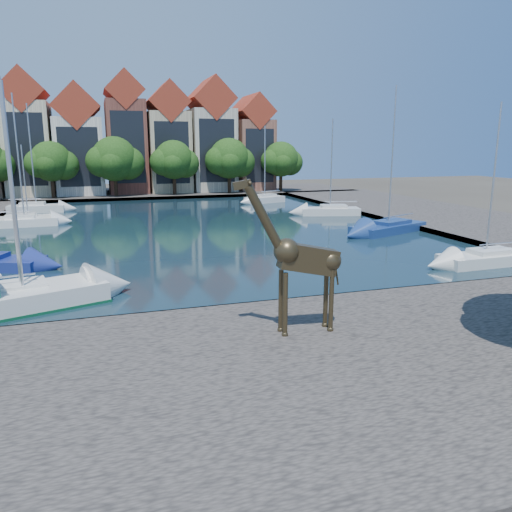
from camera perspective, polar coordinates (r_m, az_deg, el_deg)
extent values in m
plane|color=#38332B|center=(23.41, 4.59, -5.87)|extent=(160.00, 160.00, 0.00)
cube|color=black|center=(45.92, -6.77, 3.31)|extent=(38.00, 50.00, 0.08)
cube|color=#524C47|center=(17.49, 13.46, -11.92)|extent=(50.00, 14.00, 0.50)
cube|color=#524C47|center=(77.32, -11.34, 7.08)|extent=(60.00, 16.00, 0.50)
cube|color=#524C47|center=(56.16, 19.22, 4.61)|extent=(14.00, 52.00, 0.50)
cube|color=beige|center=(77.00, -24.46, 11.04)|extent=(5.88, 9.00, 12.50)
cube|color=maroon|center=(77.30, -24.99, 16.64)|extent=(5.94, 9.18, 5.94)
cube|color=black|center=(72.55, -24.85, 10.98)|extent=(4.80, 0.05, 9.38)
cube|color=silver|center=(76.57, -19.48, 10.69)|extent=(6.37, 9.00, 10.50)
cube|color=maroon|center=(76.71, -19.86, 15.67)|extent=(6.43, 9.18, 6.43)
cube|color=black|center=(72.09, -19.57, 10.61)|extent=(5.20, 0.05, 7.88)
cube|color=brown|center=(76.65, -14.60, 11.94)|extent=(5.39, 9.00, 13.00)
cube|color=maroon|center=(77.00, -14.93, 17.67)|extent=(5.44, 9.18, 5.44)
cube|color=black|center=(72.18, -14.38, 11.93)|extent=(4.40, 0.05, 9.75)
cube|color=tan|center=(77.24, -10.03, 11.59)|extent=(5.88, 9.00, 11.50)
cube|color=maroon|center=(77.46, -10.24, 16.82)|extent=(5.94, 9.18, 5.94)
cube|color=black|center=(72.81, -9.54, 11.55)|extent=(4.80, 0.05, 8.62)
cube|color=beige|center=(78.39, -5.23, 11.92)|extent=(6.37, 9.00, 12.00)
cube|color=maroon|center=(78.65, -5.34, 17.34)|extent=(6.43, 9.18, 6.43)
cube|color=black|center=(74.02, -4.46, 11.90)|extent=(5.20, 0.05, 9.00)
cube|color=brown|center=(80.06, -0.58, 11.45)|extent=(5.39, 9.00, 10.50)
cube|color=maroon|center=(80.18, -0.59, 16.07)|extent=(5.44, 9.18, 5.44)
cube|color=black|center=(75.79, 0.44, 11.38)|extent=(4.40, 0.05, 7.88)
cylinder|color=#332114|center=(71.44, -22.20, 7.45)|extent=(0.50, 0.50, 3.20)
sphere|color=#193710|center=(71.27, -22.42, 9.97)|extent=(5.20, 5.20, 5.20)
sphere|color=#193710|center=(71.48, -21.10, 9.67)|extent=(3.90, 3.90, 3.90)
sphere|color=#193710|center=(71.01, -23.59, 9.66)|extent=(3.64, 3.64, 3.64)
cylinder|color=#332114|center=(71.26, -15.73, 7.90)|extent=(0.50, 0.50, 3.20)
sphere|color=#193710|center=(71.09, -15.90, 10.63)|extent=(6.00, 6.00, 6.00)
sphere|color=#193710|center=(71.49, -14.42, 10.24)|extent=(4.50, 4.50, 4.50)
sphere|color=#193710|center=(70.66, -17.23, 10.29)|extent=(4.20, 4.20, 4.20)
cylinder|color=#332114|center=(71.99, -9.30, 8.24)|extent=(0.50, 0.50, 3.20)
sphere|color=#193710|center=(71.82, -9.40, 10.80)|extent=(5.40, 5.40, 5.40)
sphere|color=#193710|center=(72.39, -8.13, 10.43)|extent=(4.05, 4.05, 4.05)
sphere|color=#193710|center=(71.23, -10.54, 10.53)|extent=(3.78, 3.78, 3.78)
cylinder|color=#332114|center=(73.58, -3.07, 8.48)|extent=(0.50, 0.50, 3.20)
sphere|color=#193710|center=(73.41, -3.10, 11.08)|extent=(5.80, 5.80, 5.80)
sphere|color=#193710|center=(74.18, -1.83, 10.66)|extent=(4.35, 4.35, 4.35)
sphere|color=#193710|center=(72.65, -4.25, 10.82)|extent=(4.06, 4.06, 4.06)
cylinder|color=#332114|center=(75.98, 2.85, 8.62)|extent=(0.50, 0.50, 3.20)
sphere|color=#193710|center=(75.83, 2.87, 11.00)|extent=(5.20, 5.20, 5.20)
sphere|color=#193710|center=(76.68, 3.90, 10.61)|extent=(3.90, 3.90, 3.90)
sphere|color=#193710|center=(74.97, 1.94, 10.79)|extent=(3.64, 3.64, 3.64)
cylinder|color=#3B301D|center=(18.31, 3.37, -5.58)|extent=(0.18, 0.18, 2.40)
cylinder|color=#3B301D|center=(18.76, 2.86, -5.12)|extent=(0.18, 0.18, 2.40)
cylinder|color=#3B301D|center=(18.98, 8.60, -5.05)|extent=(0.18, 0.18, 2.40)
cylinder|color=#3B301D|center=(19.41, 7.98, -4.62)|extent=(0.18, 0.18, 2.40)
cube|color=#3B301D|center=(18.45, 6.02, -0.34)|extent=(2.34, 0.69, 1.40)
cylinder|color=#3B301D|center=(17.59, 0.98, 4.26)|extent=(1.54, 0.38, 2.48)
cube|color=#3B301D|center=(17.24, -1.64, 8.15)|extent=(0.67, 0.22, 0.38)
cylinder|color=#B2B2B7|center=(24.21, -26.07, 6.83)|extent=(0.14, 0.14, 9.03)
cube|color=silver|center=(25.72, -25.16, -4.02)|extent=(7.25, 3.89, 0.99)
cube|color=silver|center=(25.63, -25.23, -3.31)|extent=(3.31, 2.32, 0.55)
cylinder|color=#B2B2B7|center=(24.86, -26.23, 7.05)|extent=(0.13, 0.13, 9.40)
cube|color=white|center=(50.50, -24.92, 3.66)|extent=(5.79, 2.26, 0.95)
cube|color=white|center=(50.46, -24.95, 4.01)|extent=(2.56, 1.51, 0.53)
cylinder|color=#B2B2B7|center=(50.05, -25.54, 10.17)|extent=(0.13, 0.13, 10.98)
cube|color=silver|center=(52.86, -24.58, 3.96)|extent=(5.14, 2.51, 0.80)
cube|color=silver|center=(52.83, -24.61, 4.24)|extent=(2.32, 1.54, 0.44)
cylinder|color=#B2B2B7|center=(52.52, -24.94, 7.80)|extent=(0.11, 0.11, 6.69)
cube|color=silver|center=(60.46, -23.80, 5.09)|extent=(5.97, 2.36, 1.02)
cube|color=silver|center=(60.42, -23.82, 5.41)|extent=(2.64, 1.57, 0.57)
cylinder|color=#B2B2B7|center=(60.08, -24.28, 10.47)|extent=(0.14, 0.14, 10.82)
cube|color=silver|center=(34.20, 24.76, -0.17)|extent=(6.08, 2.27, 0.88)
cube|color=silver|center=(34.14, 24.81, 0.31)|extent=(2.68, 1.55, 0.49)
cylinder|color=#B2B2B7|center=(33.56, 25.52, 7.82)|extent=(0.12, 0.12, 9.08)
cube|color=navy|center=(44.04, 14.88, 3.23)|extent=(7.86, 5.13, 0.91)
cube|color=navy|center=(43.99, 14.90, 3.62)|extent=(3.69, 2.88, 0.51)
cylinder|color=#B2B2B7|center=(43.51, 15.32, 10.90)|extent=(0.12, 0.12, 11.27)
cube|color=silver|center=(53.78, 8.45, 5.19)|extent=(6.48, 3.66, 0.98)
cube|color=silver|center=(53.74, 8.47, 5.54)|extent=(2.98, 2.14, 0.54)
cylinder|color=#B2B2B7|center=(53.38, 8.62, 10.35)|extent=(0.13, 0.13, 9.15)
cube|color=silver|center=(64.49, 1.00, 6.56)|extent=(5.58, 3.36, 1.00)
cube|color=silver|center=(64.45, 1.00, 6.85)|extent=(2.59, 1.93, 0.56)
cylinder|color=#B2B2B7|center=(64.16, 1.02, 10.72)|extent=(0.13, 0.13, 8.82)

